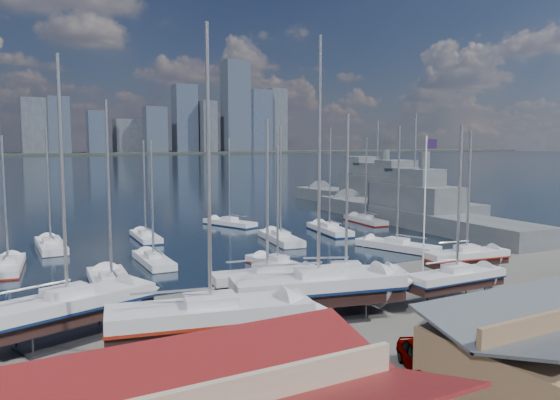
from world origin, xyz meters
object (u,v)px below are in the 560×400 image
naval_ship_east (413,214)px  sailboat_cradle_0 (68,307)px  naval_ship_west (376,199)px  car_a (424,358)px  flagpole (426,204)px

naval_ship_east → sailboat_cradle_0: bearing=120.5°
sailboat_cradle_0 → naval_ship_west: 77.09m
car_a → naval_ship_west: bearing=77.8°
car_a → flagpole: size_ratio=0.37×
car_a → sailboat_cradle_0: bearing=163.1°
sailboat_cradle_0 → flagpole: size_ratio=1.37×
sailboat_cradle_0 → flagpole: sailboat_cradle_0 is taller
naval_ship_east → car_a: naval_ship_east is taller
car_a → flagpole: 16.84m
naval_ship_east → flagpole: 39.48m
sailboat_cradle_0 → car_a: (15.93, -14.22, -1.33)m
sailboat_cradle_0 → car_a: sailboat_cradle_0 is taller
sailboat_cradle_0 → car_a: bearing=-59.9°
sailboat_cradle_0 → naval_ship_east: bearing=8.5°
naval_ship_east → naval_ship_west: size_ratio=0.99×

